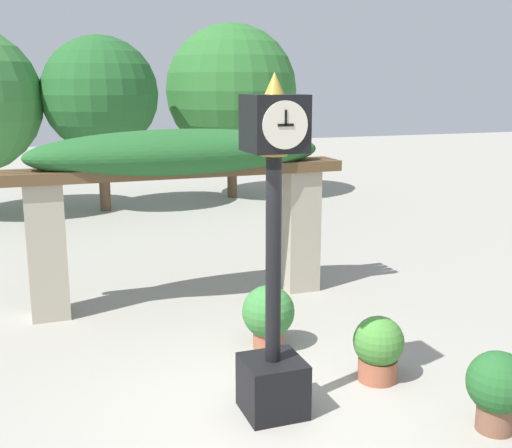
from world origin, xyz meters
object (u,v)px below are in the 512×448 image
at_px(potted_plant_near_right, 268,314).
at_px(pedestal_clock, 273,274).
at_px(potted_plant_near_left, 498,387).
at_px(potted_plant_far_left, 378,347).

bearing_deg(potted_plant_near_right, pedestal_clock, -109.17).
relative_size(potted_plant_near_left, potted_plant_near_right, 0.98).
xyz_separation_m(potted_plant_near_left, potted_plant_far_left, (-0.52, 1.33, -0.05)).
bearing_deg(potted_plant_near_right, potted_plant_near_left, -62.09).
height_order(potted_plant_near_left, potted_plant_near_right, potted_plant_near_right).
height_order(pedestal_clock, potted_plant_near_right, pedestal_clock).
xyz_separation_m(potted_plant_near_left, potted_plant_near_right, (-1.37, 2.58, -0.00)).
relative_size(potted_plant_near_right, potted_plant_far_left, 1.09).
bearing_deg(potted_plant_far_left, pedestal_clock, -168.79).
distance_m(potted_plant_near_right, potted_plant_far_left, 1.52).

